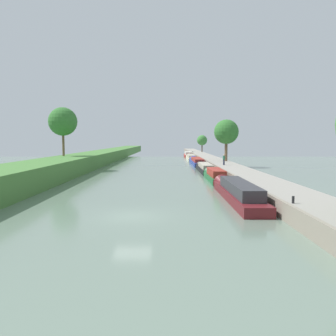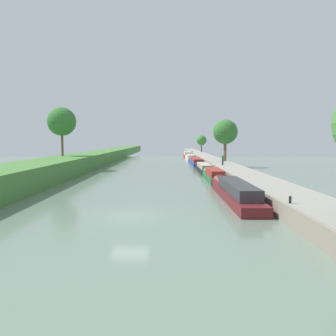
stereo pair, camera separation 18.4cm
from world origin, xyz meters
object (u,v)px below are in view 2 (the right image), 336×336
Objects in this scene: person_walking at (223,159)px; mooring_bollard_far at (193,152)px; mooring_bollard_near at (291,200)px; narrowboat_blue at (196,161)px; narrowboat_black at (204,168)px; narrowboat_maroon at (235,191)px; narrowboat_green at (214,175)px; narrowboat_cream at (191,158)px; narrowboat_red at (188,155)px.

person_walking reaches higher than mooring_bollard_far.
mooring_bollard_near is at bearing -90.00° from mooring_bollard_far.
person_walking is 3.69× the size of mooring_bollard_far.
narrowboat_black is at bearing -90.22° from narrowboat_blue.
mooring_bollard_far is at bearing 88.58° from narrowboat_maroon.
narrowboat_maroon is at bearing -91.42° from mooring_bollard_far.
narrowboat_green is 27.76m from narrowboat_blue.
narrowboat_green is at bearing 94.95° from mooring_bollard_near.
mooring_bollard_near is (1.87, -21.58, 0.76)m from narrowboat_green.
narrowboat_green is at bearing 89.89° from narrowboat_maroon.
narrowboat_cream is (-0.04, 32.21, -0.02)m from narrowboat_black.
narrowboat_black is at bearing -92.10° from mooring_bollard_far.
narrowboat_green is 11.88m from narrowboat_black.
narrowboat_blue is 10.12× the size of person_walking.
mooring_bollard_far reaches higher than narrowboat_black.
person_walking is at bearing -80.94° from narrowboat_blue.
narrowboat_maroon is 33.51× the size of mooring_bollard_near.
mooring_bollard_near is at bearing -76.72° from narrowboat_maroon.
mooring_bollard_far is (1.91, 18.89, 0.84)m from narrowboat_cream.
narrowboat_blue is at bearing -92.94° from mooring_bollard_far.
narrowboat_black is 33.52m from mooring_bollard_near.
mooring_bollard_near is at bearing -88.63° from narrowboat_red.
mooring_bollard_far is at bearing 88.30° from narrowboat_green.
narrowboat_maroon is 8.27m from mooring_bollard_near.
narrowboat_maroon is 25.44m from narrowboat_black.
narrowboat_cream is at bearing 94.87° from person_walking.
narrowboat_red is at bearing 90.17° from narrowboat_blue.
narrowboat_black is 29.40× the size of mooring_bollard_near.
person_walking is 52.65m from mooring_bollard_far.
mooring_bollard_far reaches higher than narrowboat_cream.
mooring_bollard_near is at bearing -87.90° from narrowboat_blue.
narrowboat_red is 5.30m from mooring_bollard_far.
narrowboat_green is 21.67m from mooring_bollard_near.
narrowboat_blue reaches higher than narrowboat_cream.
narrowboat_blue is (0.06, 15.88, 0.03)m from narrowboat_black.
mooring_bollard_far is at bearing 68.79° from narrowboat_red.
mooring_bollard_far is (0.00, 84.56, 0.00)m from mooring_bollard_near.
narrowboat_red reaches higher than narrowboat_green.
narrowboat_black is at bearing 93.20° from mooring_bollard_near.
narrowboat_green reaches higher than narrowboat_blue.
narrowboat_black is 3.54m from person_walking.
narrowboat_red is (-0.09, 30.33, 0.03)m from narrowboat_blue.
narrowboat_green is at bearing -89.98° from narrowboat_black.
narrowboat_maroon is 33.51× the size of mooring_bollard_far.
narrowboat_black is 29.40× the size of mooring_bollard_far.
narrowboat_maroon is 71.65m from narrowboat_red.
mooring_bollard_near reaches higher than narrowboat_red.
narrowboat_blue is (0.06, 27.76, -0.02)m from narrowboat_green.
mooring_bollard_far reaches higher than narrowboat_blue.
narrowboat_black is at bearing 89.95° from narrowboat_maroon.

